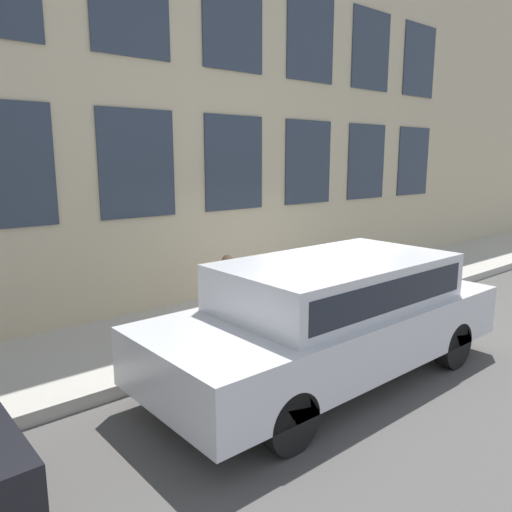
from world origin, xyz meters
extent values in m
plane|color=#514F4C|center=(0.00, 0.00, 0.00)|extent=(80.00, 80.00, 0.00)
cube|color=#B2ADA3|center=(1.28, 0.00, 0.09)|extent=(2.56, 60.00, 0.18)
cube|color=#C6B793|center=(2.71, 0.00, 4.21)|extent=(0.30, 40.00, 8.41)
cube|color=#2D3847|center=(2.54, -6.43, 2.86)|extent=(0.03, 1.44, 1.87)
cube|color=#2D3847|center=(2.54, -4.29, 2.86)|extent=(0.03, 1.44, 1.87)
cube|color=#2D3847|center=(2.54, -2.14, 2.86)|extent=(0.03, 1.44, 1.87)
cube|color=#2D3847|center=(2.54, 0.00, 2.86)|extent=(0.03, 1.44, 1.87)
cube|color=#2D3847|center=(2.54, 2.14, 2.86)|extent=(0.03, 1.44, 1.87)
cube|color=#2D3847|center=(2.54, 4.29, 2.86)|extent=(0.03, 1.44, 1.87)
cube|color=#2D3847|center=(2.54, -6.43, 5.57)|extent=(0.03, 1.44, 1.87)
cube|color=#2D3847|center=(2.54, -4.29, 5.57)|extent=(0.03, 1.44, 1.87)
cube|color=#2D3847|center=(2.54, -2.14, 5.57)|extent=(0.03, 1.44, 1.87)
cube|color=#2D3847|center=(2.54, 0.00, 5.57)|extent=(0.03, 1.44, 1.87)
cylinder|color=red|center=(0.46, 0.57, 0.20)|extent=(0.34, 0.34, 0.04)
cylinder|color=red|center=(0.46, 0.57, 0.53)|extent=(0.25, 0.25, 0.70)
sphere|color=maroon|center=(0.46, 0.57, 0.88)|extent=(0.26, 0.26, 0.26)
cylinder|color=black|center=(0.46, 0.57, 0.96)|extent=(0.09, 0.09, 0.10)
cylinder|color=red|center=(0.46, 0.39, 0.61)|extent=(0.09, 0.10, 0.09)
cylinder|color=red|center=(0.46, 0.74, 0.61)|extent=(0.09, 0.10, 0.09)
cylinder|color=#726651|center=(0.98, 1.34, 0.46)|extent=(0.08, 0.08, 0.57)
cylinder|color=#726651|center=(1.10, 1.34, 0.46)|extent=(0.08, 0.08, 0.57)
cube|color=yellow|center=(1.04, 1.34, 0.96)|extent=(0.15, 0.11, 0.43)
cylinder|color=yellow|center=(0.93, 1.34, 0.97)|extent=(0.07, 0.07, 0.41)
cylinder|color=yellow|center=(1.15, 1.34, 0.97)|extent=(0.07, 0.07, 0.41)
sphere|color=#8C6647|center=(1.04, 1.34, 1.27)|extent=(0.19, 0.19, 0.19)
cylinder|color=black|center=(-2.19, 3.01, 0.34)|extent=(0.24, 0.67, 0.67)
cylinder|color=black|center=(-0.37, 3.01, 0.34)|extent=(0.24, 0.67, 0.67)
cylinder|color=black|center=(-2.19, -0.25, 0.34)|extent=(0.24, 0.67, 0.67)
cylinder|color=black|center=(-0.37, -0.25, 0.34)|extent=(0.24, 0.67, 0.67)
cube|color=silver|center=(-1.28, 1.38, 0.69)|extent=(2.06, 5.26, 0.71)
cube|color=silver|center=(-1.28, 1.25, 1.35)|extent=(1.82, 3.26, 0.61)
cube|color=#1E232D|center=(-1.28, 1.25, 1.35)|extent=(1.83, 3.00, 0.39)
camera|label=1|loc=(-5.53, 6.29, 2.98)|focal=35.00mm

